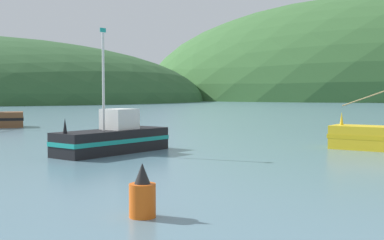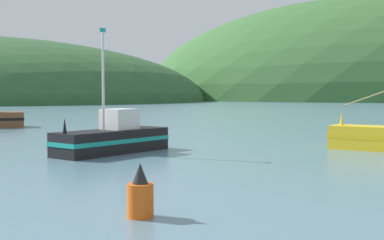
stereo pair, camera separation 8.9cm
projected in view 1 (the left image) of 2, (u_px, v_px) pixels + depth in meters
hill_mid_left at (381, 99)px, 211.58m from camera, size 195.82×156.66×81.10m
fishing_boat_black at (113, 138)px, 24.99m from camera, size 5.83×5.70×6.02m
channel_buoy at (142, 196)px, 12.18m from camera, size 0.64×0.64×1.31m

